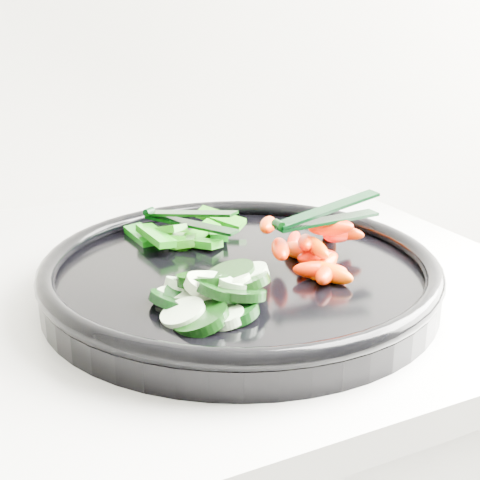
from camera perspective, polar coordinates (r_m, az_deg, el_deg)
name	(u,v)px	position (r m, az deg, el deg)	size (l,w,h in m)	color
veggie_tray	(240,274)	(0.63, 0.00, -2.95)	(0.47, 0.47, 0.04)	black
cucumber_pile	(210,292)	(0.56, -2.56, -4.48)	(0.12, 0.12, 0.04)	black
carrot_pile	(316,248)	(0.64, 6.50, -0.66)	(0.13, 0.15, 0.05)	#F13B00
pepper_pile	(182,235)	(0.70, -4.96, 0.41)	(0.12, 0.10, 0.04)	#226E0A
tong_carrot	(325,215)	(0.63, 7.27, 2.11)	(0.11, 0.02, 0.02)	black
tong_pepper	(187,218)	(0.70, -4.51, 1.87)	(0.07, 0.10, 0.02)	black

